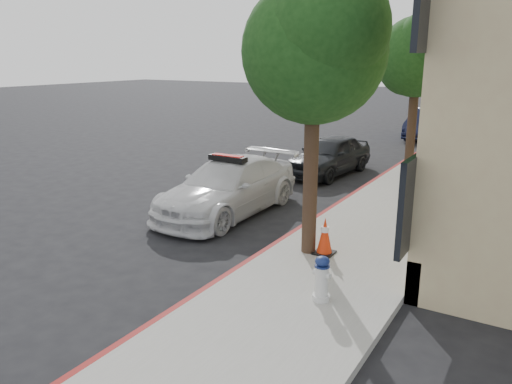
{
  "coord_description": "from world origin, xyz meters",
  "views": [
    {
      "loc": [
        7.05,
        -11.05,
        4.15
      ],
      "look_at": [
        1.08,
        -1.14,
        1.0
      ],
      "focal_mm": 35.0,
      "sensor_mm": 36.0,
      "label": 1
    }
  ],
  "objects_px": {
    "fire_hydrant": "(322,279)",
    "parked_car_far": "(426,123)",
    "traffic_cone": "(325,236)",
    "police_car": "(228,187)",
    "parked_car_mid": "(329,155)"
  },
  "relations": [
    {
      "from": "fire_hydrant",
      "to": "parked_car_far",
      "type": "bearing_deg",
      "value": 106.91
    },
    {
      "from": "traffic_cone",
      "to": "police_car",
      "type": "bearing_deg",
      "value": 154.55
    },
    {
      "from": "parked_car_mid",
      "to": "traffic_cone",
      "type": "relative_size",
      "value": 5.28
    },
    {
      "from": "police_car",
      "to": "fire_hydrant",
      "type": "relative_size",
      "value": 6.4
    },
    {
      "from": "police_car",
      "to": "parked_car_mid",
      "type": "height_order",
      "value": "police_car"
    },
    {
      "from": "traffic_cone",
      "to": "parked_car_mid",
      "type": "bearing_deg",
      "value": 112.42
    },
    {
      "from": "parked_car_far",
      "to": "fire_hydrant",
      "type": "height_order",
      "value": "parked_car_far"
    },
    {
      "from": "parked_car_mid",
      "to": "parked_car_far",
      "type": "distance_m",
      "value": 10.46
    },
    {
      "from": "parked_car_mid",
      "to": "traffic_cone",
      "type": "distance_m",
      "value": 8.05
    },
    {
      "from": "police_car",
      "to": "parked_car_far",
      "type": "bearing_deg",
      "value": 85.35
    },
    {
      "from": "police_car",
      "to": "fire_hydrant",
      "type": "bearing_deg",
      "value": -39.03
    },
    {
      "from": "parked_car_mid",
      "to": "traffic_cone",
      "type": "xyz_separation_m",
      "value": [
        3.07,
        -7.44,
        -0.17
      ]
    },
    {
      "from": "parked_car_mid",
      "to": "parked_car_far",
      "type": "xyz_separation_m",
      "value": [
        1.03,
        10.41,
        0.05
      ]
    },
    {
      "from": "parked_car_far",
      "to": "traffic_cone",
      "type": "height_order",
      "value": "parked_car_far"
    },
    {
      "from": "police_car",
      "to": "traffic_cone",
      "type": "xyz_separation_m",
      "value": [
        3.58,
        -1.7,
        -0.19
      ]
    }
  ]
}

